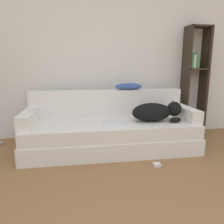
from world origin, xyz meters
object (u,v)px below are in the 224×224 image
object	(u,v)px
laptop	(114,123)
throw_pillow	(129,86)
dog	(156,112)
power_adapter	(157,165)
bookshelf	(195,76)
couch	(111,136)

from	to	relation	value
laptop	throw_pillow	size ratio (longest dim) A/B	0.75
dog	power_adapter	distance (m)	0.74
dog	laptop	world-z (taller)	dog
laptop	throw_pillow	bearing A→B (deg)	58.37
throw_pillow	dog	bearing A→B (deg)	-56.42
throw_pillow	power_adapter	distance (m)	1.25
throw_pillow	power_adapter	size ratio (longest dim) A/B	5.06
dog	bookshelf	distance (m)	1.13
dog	bookshelf	size ratio (longest dim) A/B	0.39
throw_pillow	bookshelf	xyz separation A→B (m)	(1.13, 0.17, 0.13)
dog	laptop	xyz separation A→B (m)	(-0.57, -0.03, -0.12)
laptop	power_adapter	xyz separation A→B (m)	(0.41, -0.49, -0.38)
throw_pillow	bookshelf	world-z (taller)	bookshelf
couch	laptop	distance (m)	0.23
dog	laptop	bearing A→B (deg)	-177.32
laptop	power_adapter	size ratio (longest dim) A/B	3.78
dog	bookshelf	bearing A→B (deg)	35.58
laptop	bookshelf	distance (m)	1.65
laptop	throw_pillow	xyz separation A→B (m)	(0.29, 0.46, 0.42)
throw_pillow	power_adapter	bearing A→B (deg)	-82.45
dog	throw_pillow	world-z (taller)	throw_pillow
laptop	power_adapter	world-z (taller)	laptop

